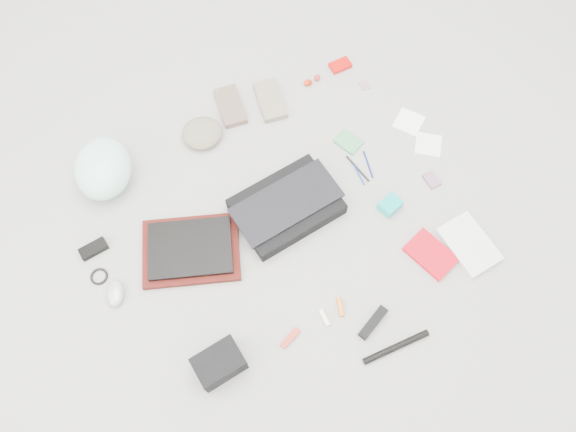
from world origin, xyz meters
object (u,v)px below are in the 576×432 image
book_red (431,254)px  bike_helmet (103,168)px  laptop (190,248)px  messenger_bag (286,207)px  accordion_wallet (390,205)px  camera_bag (219,364)px

book_red → bike_helmet: bearing=120.9°
laptop → bike_helmet: bike_helmet is taller
messenger_bag → laptop: 0.42m
accordion_wallet → laptop: bearing=150.0°
messenger_bag → bike_helmet: size_ratio=1.41×
camera_bag → messenger_bag: bearing=37.3°
laptop → book_red: 0.96m
messenger_bag → bike_helmet: (-0.58, 0.51, 0.05)m
accordion_wallet → camera_bag: bearing=-179.6°
bike_helmet → camera_bag: bearing=-62.9°
messenger_bag → camera_bag: (-0.53, -0.43, 0.02)m
camera_bag → accordion_wallet: camera_bag is taller
accordion_wallet → book_red: bearing=-98.6°
camera_bag → accordion_wallet: size_ratio=2.03×
bike_helmet → book_red: size_ratio=1.50×
messenger_bag → laptop: (-0.42, 0.03, 0.00)m
laptop → accordion_wallet: (0.80, -0.24, -0.02)m
bike_helmet → accordion_wallet: 1.20m
laptop → accordion_wallet: 0.83m
book_red → accordion_wallet: accordion_wallet is taller
camera_bag → laptop: bearing=75.3°
messenger_bag → camera_bag: 0.68m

